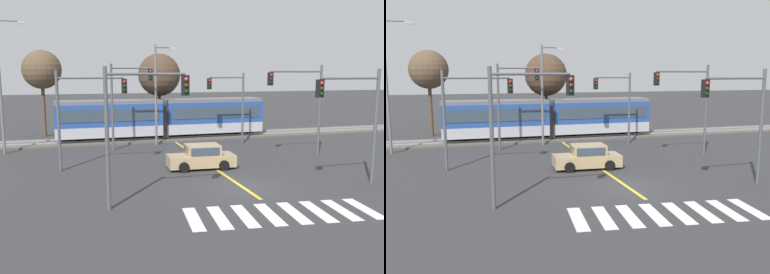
% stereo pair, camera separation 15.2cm
% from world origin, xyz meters
% --- Properties ---
extents(ground_plane, '(200.00, 200.00, 0.00)m').
position_xyz_m(ground_plane, '(0.00, 0.00, 0.00)').
color(ground_plane, '#333335').
extents(track_bed, '(120.00, 4.00, 0.18)m').
position_xyz_m(track_bed, '(0.00, 16.77, 0.09)').
color(track_bed, '#56514C').
rests_on(track_bed, ground).
extents(rail_near, '(120.00, 0.08, 0.10)m').
position_xyz_m(rail_near, '(0.00, 16.05, 0.23)').
color(rail_near, '#939399').
rests_on(rail_near, track_bed).
extents(rail_far, '(120.00, 0.08, 0.10)m').
position_xyz_m(rail_far, '(0.00, 17.49, 0.23)').
color(rail_far, '#939399').
rests_on(rail_far, track_bed).
extents(light_rail_tram, '(18.50, 2.64, 3.43)m').
position_xyz_m(light_rail_tram, '(-0.71, 16.76, 2.05)').
color(light_rail_tram, '#B7BAC1').
rests_on(light_rail_tram, track_bed).
extents(crosswalk_stripe_0, '(0.87, 2.85, 0.01)m').
position_xyz_m(crosswalk_stripe_0, '(-3.83, -3.52, 0.00)').
color(crosswalk_stripe_0, silver).
rests_on(crosswalk_stripe_0, ground).
extents(crosswalk_stripe_1, '(0.87, 2.85, 0.01)m').
position_xyz_m(crosswalk_stripe_1, '(-2.73, -3.64, 0.00)').
color(crosswalk_stripe_1, silver).
rests_on(crosswalk_stripe_1, ground).
extents(crosswalk_stripe_2, '(0.87, 2.85, 0.01)m').
position_xyz_m(crosswalk_stripe_2, '(-1.64, -3.76, 0.00)').
color(crosswalk_stripe_2, silver).
rests_on(crosswalk_stripe_2, ground).
extents(crosswalk_stripe_3, '(0.87, 2.85, 0.01)m').
position_xyz_m(crosswalk_stripe_3, '(-0.55, -3.89, 0.00)').
color(crosswalk_stripe_3, silver).
rests_on(crosswalk_stripe_3, ground).
extents(crosswalk_stripe_4, '(0.87, 2.85, 0.01)m').
position_xyz_m(crosswalk_stripe_4, '(0.55, -4.01, 0.00)').
color(crosswalk_stripe_4, silver).
rests_on(crosswalk_stripe_4, ground).
extents(crosswalk_stripe_5, '(0.87, 2.85, 0.01)m').
position_xyz_m(crosswalk_stripe_5, '(1.64, -4.13, 0.00)').
color(crosswalk_stripe_5, silver).
rests_on(crosswalk_stripe_5, ground).
extents(crosswalk_stripe_6, '(0.87, 2.85, 0.01)m').
position_xyz_m(crosswalk_stripe_6, '(2.73, -4.26, 0.00)').
color(crosswalk_stripe_6, silver).
rests_on(crosswalk_stripe_6, ground).
extents(crosswalk_stripe_7, '(0.87, 2.85, 0.01)m').
position_xyz_m(crosswalk_stripe_7, '(3.83, -4.38, 0.00)').
color(crosswalk_stripe_7, silver).
rests_on(crosswalk_stripe_7, ground).
extents(lane_centre_line, '(0.20, 16.72, 0.01)m').
position_xyz_m(lane_centre_line, '(0.00, 6.41, 0.00)').
color(lane_centre_line, gold).
rests_on(lane_centre_line, ground).
extents(sedan_crossing, '(4.30, 2.12, 1.52)m').
position_xyz_m(sedan_crossing, '(-0.81, 4.96, 0.70)').
color(sedan_crossing, tan).
rests_on(sedan_crossing, ground).
extents(traffic_light_near_left, '(3.75, 0.38, 6.24)m').
position_xyz_m(traffic_light_near_left, '(-5.83, -1.33, 4.16)').
color(traffic_light_near_left, '#515459').
rests_on(traffic_light_near_left, ground).
extents(traffic_light_mid_left, '(4.25, 0.38, 6.12)m').
position_xyz_m(traffic_light_mid_left, '(-7.87, 6.71, 4.06)').
color(traffic_light_mid_left, '#515459').
rests_on(traffic_light_mid_left, ground).
extents(traffic_light_near_right, '(3.75, 0.38, 6.18)m').
position_xyz_m(traffic_light_near_right, '(5.76, -1.06, 4.06)').
color(traffic_light_near_right, '#515459').
rests_on(traffic_light_near_right, ground).
extents(traffic_light_mid_right, '(4.25, 0.38, 6.52)m').
position_xyz_m(traffic_light_mid_right, '(7.30, 6.63, 4.31)').
color(traffic_light_mid_right, '#515459').
rests_on(traffic_light_mid_right, ground).
extents(traffic_light_far_right, '(3.25, 0.38, 5.96)m').
position_xyz_m(traffic_light_far_right, '(4.27, 12.79, 3.93)').
color(traffic_light_far_right, '#515459').
rests_on(traffic_light_far_right, ground).
extents(traffic_light_far_left, '(3.25, 0.38, 6.64)m').
position_xyz_m(traffic_light_far_left, '(-4.54, 12.64, 4.37)').
color(traffic_light_far_left, '#515459').
rests_on(traffic_light_far_left, ground).
extents(street_lamp_west, '(2.13, 0.28, 9.84)m').
position_xyz_m(street_lamp_west, '(-13.28, 13.46, 5.50)').
color(street_lamp_west, slate).
rests_on(street_lamp_west, ground).
extents(street_lamp_centre, '(1.87, 0.28, 8.19)m').
position_xyz_m(street_lamp_centre, '(-1.70, 14.02, 4.63)').
color(street_lamp_centre, slate).
rests_on(street_lamp_centre, ground).
extents(bare_tree_far_west, '(3.58, 3.58, 8.04)m').
position_xyz_m(bare_tree_far_west, '(-11.08, 21.56, 6.21)').
color(bare_tree_far_west, brown).
rests_on(bare_tree_far_west, ground).
extents(bare_tree_west, '(4.10, 4.10, 7.80)m').
position_xyz_m(bare_tree_west, '(-0.27, 20.29, 5.73)').
color(bare_tree_west, brown).
rests_on(bare_tree_west, ground).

